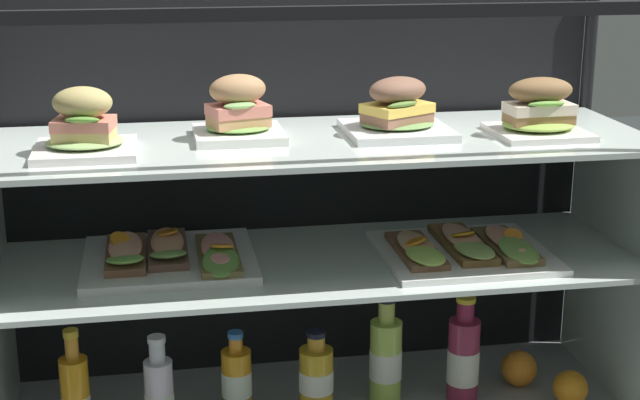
{
  "coord_description": "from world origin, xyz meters",
  "views": [
    {
      "loc": [
        -0.32,
        -1.8,
        1.04
      ],
      "look_at": [
        0.0,
        0.0,
        0.5
      ],
      "focal_mm": 53.66,
      "sensor_mm": 36.0,
      "label": 1
    }
  ],
  "objects_px": {
    "juice_bottle_front_right_end": "(159,392)",
    "juice_bottle_near_post": "(463,358)",
    "plated_roll_sandwich_left_of_center": "(397,113)",
    "juice_bottle_front_left_end": "(316,378)",
    "plated_roll_sandwich_right_of_center": "(238,114)",
    "orange_fruit_beside_bottles": "(519,368)",
    "juice_bottle_back_right": "(386,358)",
    "plated_roll_sandwich_far_left": "(84,129)",
    "open_sandwich_tray_far_left": "(170,255)",
    "plated_roll_sandwich_near_right_corner": "(539,113)",
    "juice_bottle_back_center": "(76,396)",
    "orange_fruit_near_left_post": "(570,388)",
    "open_sandwich_tray_center": "(465,249)",
    "juice_bottle_back_left": "(237,380)"
  },
  "relations": [
    {
      "from": "orange_fruit_near_left_post",
      "to": "juice_bottle_back_center",
      "type": "bearing_deg",
      "value": 176.87
    },
    {
      "from": "open_sandwich_tray_far_left",
      "to": "juice_bottle_front_right_end",
      "type": "relative_size",
      "value": 1.71
    },
    {
      "from": "plated_roll_sandwich_left_of_center",
      "to": "orange_fruit_beside_bottles",
      "type": "bearing_deg",
      "value": 2.44
    },
    {
      "from": "juice_bottle_back_center",
      "to": "orange_fruit_near_left_post",
      "type": "xyz_separation_m",
      "value": [
        1.03,
        -0.06,
        -0.05
      ]
    },
    {
      "from": "plated_roll_sandwich_near_right_corner",
      "to": "juice_bottle_back_center",
      "type": "distance_m",
      "value": 1.08
    },
    {
      "from": "plated_roll_sandwich_far_left",
      "to": "orange_fruit_near_left_post",
      "type": "height_order",
      "value": "plated_roll_sandwich_far_left"
    },
    {
      "from": "juice_bottle_front_left_end",
      "to": "juice_bottle_near_post",
      "type": "bearing_deg",
      "value": 0.51
    },
    {
      "from": "open_sandwich_tray_far_left",
      "to": "juice_bottle_back_center",
      "type": "xyz_separation_m",
      "value": [
        -0.2,
        -0.04,
        -0.27
      ]
    },
    {
      "from": "juice_bottle_front_left_end",
      "to": "juice_bottle_front_right_end",
      "type": "bearing_deg",
      "value": -179.17
    },
    {
      "from": "juice_bottle_front_right_end",
      "to": "juice_bottle_near_post",
      "type": "relative_size",
      "value": 0.85
    },
    {
      "from": "juice_bottle_front_left_end",
      "to": "plated_roll_sandwich_far_left",
      "type": "bearing_deg",
      "value": -175.16
    },
    {
      "from": "plated_roll_sandwich_far_left",
      "to": "orange_fruit_near_left_post",
      "type": "xyz_separation_m",
      "value": [
        0.97,
        -0.03,
        -0.59
      ]
    },
    {
      "from": "orange_fruit_beside_bottles",
      "to": "plated_roll_sandwich_right_of_center",
      "type": "bearing_deg",
      "value": 179.82
    },
    {
      "from": "open_sandwich_tray_far_left",
      "to": "open_sandwich_tray_center",
      "type": "relative_size",
      "value": 1.0
    },
    {
      "from": "plated_roll_sandwich_near_right_corner",
      "to": "open_sandwich_tray_far_left",
      "type": "height_order",
      "value": "plated_roll_sandwich_near_right_corner"
    },
    {
      "from": "plated_roll_sandwich_far_left",
      "to": "orange_fruit_near_left_post",
      "type": "relative_size",
      "value": 2.47
    },
    {
      "from": "open_sandwich_tray_center",
      "to": "orange_fruit_near_left_post",
      "type": "xyz_separation_m",
      "value": [
        0.24,
        -0.04,
        -0.32
      ]
    },
    {
      "from": "open_sandwich_tray_far_left",
      "to": "juice_bottle_back_left",
      "type": "bearing_deg",
      "value": -4.26
    },
    {
      "from": "juice_bottle_front_left_end",
      "to": "juice_bottle_near_post",
      "type": "height_order",
      "value": "juice_bottle_near_post"
    },
    {
      "from": "open_sandwich_tray_far_left",
      "to": "orange_fruit_near_left_post",
      "type": "relative_size",
      "value": 4.56
    },
    {
      "from": "juice_bottle_back_right",
      "to": "plated_roll_sandwich_far_left",
      "type": "bearing_deg",
      "value": -173.93
    },
    {
      "from": "plated_roll_sandwich_right_of_center",
      "to": "orange_fruit_beside_bottles",
      "type": "bearing_deg",
      "value": -0.18
    },
    {
      "from": "open_sandwich_tray_far_left",
      "to": "juice_bottle_back_center",
      "type": "distance_m",
      "value": 0.34
    },
    {
      "from": "juice_bottle_front_left_end",
      "to": "juice_bottle_back_right",
      "type": "relative_size",
      "value": 0.77
    },
    {
      "from": "plated_roll_sandwich_left_of_center",
      "to": "juice_bottle_front_left_end",
      "type": "relative_size",
      "value": 1.11
    },
    {
      "from": "plated_roll_sandwich_far_left",
      "to": "plated_roll_sandwich_near_right_corner",
      "type": "relative_size",
      "value": 1.03
    },
    {
      "from": "plated_roll_sandwich_right_of_center",
      "to": "juice_bottle_front_left_end",
      "type": "xyz_separation_m",
      "value": [
        0.15,
        -0.04,
        -0.56
      ]
    },
    {
      "from": "juice_bottle_back_right",
      "to": "orange_fruit_beside_bottles",
      "type": "bearing_deg",
      "value": 2.37
    },
    {
      "from": "plated_roll_sandwich_far_left",
      "to": "juice_bottle_back_left",
      "type": "distance_m",
      "value": 0.62
    },
    {
      "from": "plated_roll_sandwich_right_of_center",
      "to": "juice_bottle_back_right",
      "type": "height_order",
      "value": "plated_roll_sandwich_right_of_center"
    },
    {
      "from": "juice_bottle_front_left_end",
      "to": "orange_fruit_beside_bottles",
      "type": "bearing_deg",
      "value": 4.76
    },
    {
      "from": "plated_roll_sandwich_far_left",
      "to": "juice_bottle_front_right_end",
      "type": "relative_size",
      "value": 0.92
    },
    {
      "from": "juice_bottle_near_post",
      "to": "plated_roll_sandwich_near_right_corner",
      "type": "bearing_deg",
      "value": -15.81
    },
    {
      "from": "juice_bottle_front_right_end",
      "to": "juice_bottle_front_left_end",
      "type": "bearing_deg",
      "value": 0.83
    },
    {
      "from": "open_sandwich_tray_center",
      "to": "plated_roll_sandwich_near_right_corner",
      "type": "bearing_deg",
      "value": -1.97
    },
    {
      "from": "plated_roll_sandwich_near_right_corner",
      "to": "open_sandwich_tray_far_left",
      "type": "bearing_deg",
      "value": 174.9
    },
    {
      "from": "open_sandwich_tray_far_left",
      "to": "juice_bottle_near_post",
      "type": "xyz_separation_m",
      "value": [
        0.61,
        -0.03,
        -0.26
      ]
    },
    {
      "from": "plated_roll_sandwich_left_of_center",
      "to": "juice_bottle_front_right_end",
      "type": "distance_m",
      "value": 0.74
    },
    {
      "from": "plated_roll_sandwich_left_of_center",
      "to": "juice_bottle_near_post",
      "type": "bearing_deg",
      "value": -8.65
    },
    {
      "from": "juice_bottle_back_right",
      "to": "open_sandwich_tray_far_left",
      "type": "bearing_deg",
      "value": 178.98
    },
    {
      "from": "plated_roll_sandwich_right_of_center",
      "to": "plated_roll_sandwich_left_of_center",
      "type": "height_order",
      "value": "plated_roll_sandwich_right_of_center"
    },
    {
      "from": "orange_fruit_near_left_post",
      "to": "plated_roll_sandwich_left_of_center",
      "type": "bearing_deg",
      "value": 166.44
    },
    {
      "from": "open_sandwich_tray_center",
      "to": "orange_fruit_beside_bottles",
      "type": "xyz_separation_m",
      "value": [
        0.16,
        0.07,
        -0.31
      ]
    },
    {
      "from": "plated_roll_sandwich_far_left",
      "to": "juice_bottle_back_left",
      "type": "height_order",
      "value": "plated_roll_sandwich_far_left"
    },
    {
      "from": "plated_roll_sandwich_right_of_center",
      "to": "juice_bottle_back_right",
      "type": "relative_size",
      "value": 0.72
    },
    {
      "from": "plated_roll_sandwich_far_left",
      "to": "juice_bottle_near_post",
      "type": "distance_m",
      "value": 0.93
    },
    {
      "from": "plated_roll_sandwich_right_of_center",
      "to": "orange_fruit_near_left_post",
      "type": "relative_size",
      "value": 2.32
    },
    {
      "from": "plated_roll_sandwich_right_of_center",
      "to": "juice_bottle_front_right_end",
      "type": "distance_m",
      "value": 0.59
    },
    {
      "from": "plated_roll_sandwich_right_of_center",
      "to": "plated_roll_sandwich_left_of_center",
      "type": "xyz_separation_m",
      "value": [
        0.31,
        -0.01,
        -0.01
      ]
    },
    {
      "from": "juice_bottle_front_right_end",
      "to": "juice_bottle_back_right",
      "type": "bearing_deg",
      "value": 3.64
    }
  ]
}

